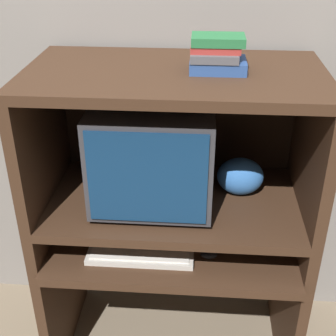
{
  "coord_description": "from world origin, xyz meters",
  "views": [
    {
      "loc": [
        0.09,
        -1.25,
        1.79
      ],
      "look_at": [
        -0.02,
        0.28,
        0.94
      ],
      "focal_mm": 50.0,
      "sensor_mm": 36.0,
      "label": 1
    }
  ],
  "objects_px": {
    "book_stack": "(217,54)",
    "snack_bag": "(240,176)",
    "keyboard": "(141,254)",
    "crt_monitor": "(154,149)",
    "mouse": "(209,254)"
  },
  "relations": [
    {
      "from": "book_stack",
      "to": "snack_bag",
      "type": "bearing_deg",
      "value": 23.83
    },
    {
      "from": "keyboard",
      "to": "book_stack",
      "type": "height_order",
      "value": "book_stack"
    },
    {
      "from": "crt_monitor",
      "to": "keyboard",
      "type": "xyz_separation_m",
      "value": [
        -0.04,
        -0.16,
        -0.36
      ]
    },
    {
      "from": "mouse",
      "to": "crt_monitor",
      "type": "bearing_deg",
      "value": 145.53
    },
    {
      "from": "mouse",
      "to": "snack_bag",
      "type": "height_order",
      "value": "snack_bag"
    },
    {
      "from": "mouse",
      "to": "book_stack",
      "type": "height_order",
      "value": "book_stack"
    },
    {
      "from": "crt_monitor",
      "to": "book_stack",
      "type": "distance_m",
      "value": 0.42
    },
    {
      "from": "snack_bag",
      "to": "keyboard",
      "type": "bearing_deg",
      "value": -150.05
    },
    {
      "from": "mouse",
      "to": "book_stack",
      "type": "relative_size",
      "value": 0.34
    },
    {
      "from": "crt_monitor",
      "to": "snack_bag",
      "type": "distance_m",
      "value": 0.36
    },
    {
      "from": "keyboard",
      "to": "snack_bag",
      "type": "xyz_separation_m",
      "value": [
        0.37,
        0.21,
        0.23
      ]
    },
    {
      "from": "mouse",
      "to": "book_stack",
      "type": "distance_m",
      "value": 0.74
    },
    {
      "from": "snack_bag",
      "to": "book_stack",
      "type": "bearing_deg",
      "value": -156.17
    },
    {
      "from": "snack_bag",
      "to": "mouse",
      "type": "bearing_deg",
      "value": -119.43
    },
    {
      "from": "keyboard",
      "to": "snack_bag",
      "type": "relative_size",
      "value": 2.23
    }
  ]
}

